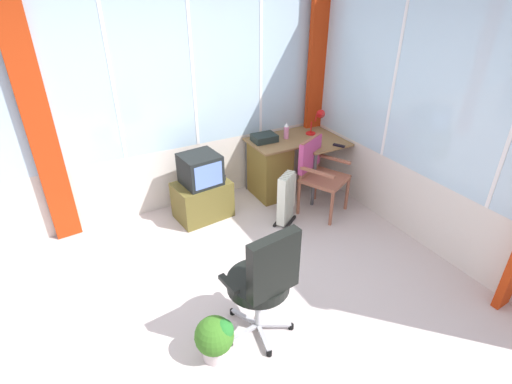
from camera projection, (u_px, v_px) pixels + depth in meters
The scene contains 15 objects.
ground at pixel (239, 310), 3.59m from camera, with size 5.40×4.98×0.06m, color beige.
north_window_panel at pixel (157, 104), 4.46m from camera, with size 4.40×0.07×2.66m.
east_window_panel at pixel (442, 127), 3.85m from camera, with size 0.07×3.98×2.66m.
curtain_north_left at pixel (40, 129), 3.92m from camera, with size 0.26×0.07×2.56m, color #B4310E.
curtain_corner at pixel (316, 88), 5.26m from camera, with size 0.26×0.07×2.56m, color #B4310E.
desk at pixel (272, 167), 5.19m from camera, with size 1.14×0.86×0.74m.
desk_lamp at pixel (319, 119), 5.15m from camera, with size 0.24×0.21×0.34m.
tv_remote at pixel (339, 146), 4.90m from camera, with size 0.04×0.15×0.02m, color black.
spray_bottle at pixel (286, 131), 5.08m from camera, with size 0.06×0.06×0.22m.
paper_tray at pixel (264, 138), 5.03m from camera, with size 0.30×0.23×0.09m, color #1E2926.
wooden_armchair at pixel (316, 166), 4.77m from camera, with size 0.64×0.65×0.93m.
office_chair at pixel (264, 278), 3.01m from camera, with size 0.61×0.57×1.07m.
tv_on_stand at pixel (202, 190), 4.72m from camera, with size 0.68×0.51×0.82m.
space_heater at pixel (287, 198), 4.64m from camera, with size 0.36×0.32×0.64m.
potted_plant at pixel (215, 337), 3.03m from camera, with size 0.31×0.31×0.38m.
Camera 1 is at (-1.10, -2.35, 2.68)m, focal length 27.82 mm.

